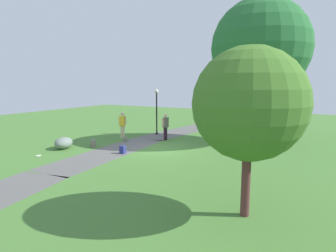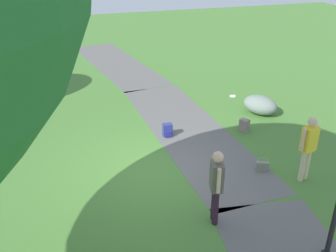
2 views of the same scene
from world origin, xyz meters
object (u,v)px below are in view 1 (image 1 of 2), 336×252
man_near_boulder (165,125)px  backpack_by_boulder (93,144)px  woman_with_handbag (122,123)px  handbag_on_grass (126,139)px  lawn_boulder (64,143)px  frisbee_on_grass (38,156)px  spare_backpack_on_lawn (123,150)px  large_shade_tree (260,48)px  young_tree_near_path (249,104)px  lamp_post (157,106)px

man_near_boulder → backpack_by_boulder: size_ratio=4.24×
woman_with_handbag → man_near_boulder: size_ratio=1.00×
handbag_on_grass → backpack_by_boulder: 2.28m
lawn_boulder → man_near_boulder: (-4.70, 3.83, 0.67)m
handbag_on_grass → frisbee_on_grass: 5.25m
lawn_boulder → man_near_boulder: size_ratio=0.88×
handbag_on_grass → lawn_boulder: bearing=-29.1°
lawn_boulder → spare_backpack_on_lawn: bearing=100.2°
woman_with_handbag → spare_backpack_on_lawn: bearing=37.2°
man_near_boulder → spare_backpack_on_lawn: bearing=-3.8°
large_shade_tree → spare_backpack_on_lawn: size_ratio=21.09×
young_tree_near_path → woman_with_handbag: size_ratio=2.66×
handbag_on_grass → backpack_by_boulder: bearing=-16.4°
young_tree_near_path → woman_with_handbag: young_tree_near_path is taller
lamp_post → frisbee_on_grass: bearing=-14.6°
backpack_by_boulder → frisbee_on_grass: bearing=-19.9°
woman_with_handbag → handbag_on_grass: woman_with_handbag is taller
spare_backpack_on_lawn → frisbee_on_grass: 4.15m
large_shade_tree → lamp_post: (0.38, -6.77, -3.62)m
woman_with_handbag → handbag_on_grass: size_ratio=4.81×
lamp_post → spare_backpack_on_lawn: size_ratio=7.88×
spare_backpack_on_lawn → frisbee_on_grass: size_ratio=1.65×
backpack_by_boulder → frisbee_on_grass: 2.98m
lamp_post → handbag_on_grass: lamp_post is taller
handbag_on_grass → backpack_by_boulder: backpack_by_boulder is taller
lawn_boulder → backpack_by_boulder: (-1.07, 1.17, -0.12)m
large_shade_tree → backpack_by_boulder: bearing=-54.4°
spare_backpack_on_lawn → woman_with_handbag: bearing=-142.8°
handbag_on_grass → frisbee_on_grass: (4.98, -1.66, -0.13)m
large_shade_tree → spare_backpack_on_lawn: large_shade_tree is taller
woman_with_handbag → spare_backpack_on_lawn: woman_with_handbag is taller
young_tree_near_path → spare_backpack_on_lawn: young_tree_near_path is taller
young_tree_near_path → frisbee_on_grass: young_tree_near_path is taller
lawn_boulder → backpack_by_boulder: size_ratio=3.73×
spare_backpack_on_lawn → lawn_boulder: bearing=-79.8°
young_tree_near_path → frisbee_on_grass: bearing=-98.8°
woman_with_handbag → spare_backpack_on_lawn: size_ratio=4.26×
large_shade_tree → woman_with_handbag: 9.60m
man_near_boulder → large_shade_tree: bearing=111.0°
woman_with_handbag → handbag_on_grass: bearing=48.0°
young_tree_near_path → handbag_on_grass: young_tree_near_path is taller
young_tree_near_path → lawn_boulder: young_tree_near_path is taller
lawn_boulder → man_near_boulder: bearing=140.8°
lawn_boulder → frisbee_on_grass: size_ratio=6.14×
large_shade_tree → frisbee_on_grass: bearing=-46.5°
large_shade_tree → man_near_boulder: (1.99, -5.19, -4.61)m
large_shade_tree → handbag_on_grass: (3.44, -7.21, -5.45)m
woman_with_handbag → frisbee_on_grass: (5.66, -0.91, -0.98)m
woman_with_handbag → man_near_boulder: (-0.77, 2.77, -0.01)m
handbag_on_grass → lamp_post: bearing=171.9°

